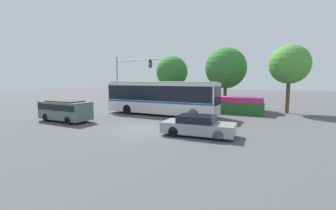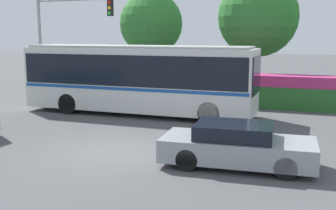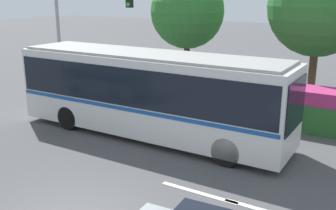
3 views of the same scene
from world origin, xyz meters
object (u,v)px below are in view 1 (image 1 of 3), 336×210
at_px(city_bus, 161,96).
at_px(suv_left_lane, 65,109).
at_px(traffic_light_pole, 127,74).
at_px(street_tree_centre, 226,68).
at_px(street_tree_left, 172,72).
at_px(sedan_foreground, 198,126).
at_px(street_tree_right, 290,64).

xyz_separation_m(city_bus, suv_left_lane, (-5.59, -6.77, -0.88)).
bearing_deg(traffic_light_pole, street_tree_centre, 27.47).
bearing_deg(suv_left_lane, street_tree_left, 78.73).
relative_size(city_bus, sedan_foreground, 2.46).
distance_m(suv_left_lane, street_tree_centre, 18.61).
xyz_separation_m(suv_left_lane, street_tree_left, (3.15, 14.28, 3.51)).
height_order(city_bus, sedan_foreground, city_bus).
relative_size(city_bus, traffic_light_pole, 1.80).
relative_size(city_bus, street_tree_left, 1.72).
height_order(suv_left_lane, street_tree_right, street_tree_right).
distance_m(street_tree_left, street_tree_right, 13.74).
relative_size(traffic_light_pole, street_tree_right, 0.89).
xyz_separation_m(traffic_light_pole, street_tree_centre, (10.69, 5.56, 0.74)).
xyz_separation_m(city_bus, traffic_light_pole, (-6.26, 2.87, 2.29)).
xyz_separation_m(traffic_light_pole, street_tree_left, (3.82, 4.65, 0.34)).
distance_m(street_tree_left, street_tree_centre, 6.93).
relative_size(suv_left_lane, street_tree_left, 0.71).
relative_size(street_tree_left, street_tree_right, 0.93).
bearing_deg(suv_left_lane, city_bus, 51.64).
relative_size(traffic_light_pole, street_tree_left, 0.95).
relative_size(sedan_foreground, street_tree_right, 0.65).
bearing_deg(street_tree_left, sedan_foreground, -58.59).
relative_size(city_bus, suv_left_lane, 2.43).
bearing_deg(street_tree_centre, street_tree_left, -172.45).
distance_m(city_bus, traffic_light_pole, 7.25).
bearing_deg(sedan_foreground, street_tree_left, 117.14).
bearing_deg(street_tree_centre, street_tree_right, -11.47).
height_order(sedan_foreground, traffic_light_pole, traffic_light_pole).
height_order(suv_left_lane, traffic_light_pole, traffic_light_pole).
bearing_deg(traffic_light_pole, street_tree_left, 50.54).
height_order(city_bus, street_tree_left, street_tree_left).
xyz_separation_m(street_tree_left, street_tree_centre, (6.86, 0.91, 0.40)).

